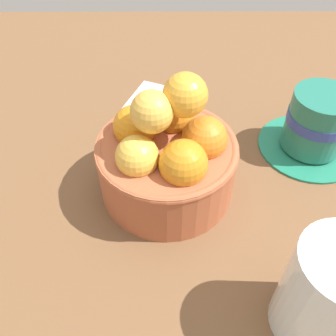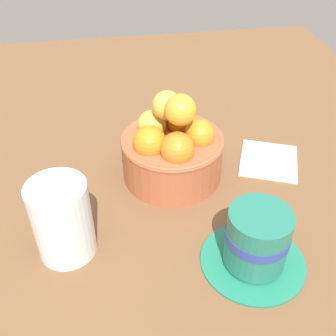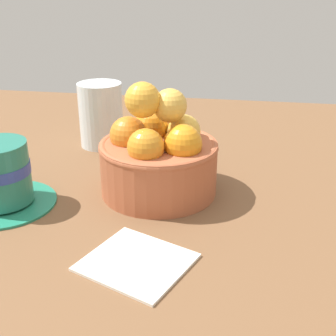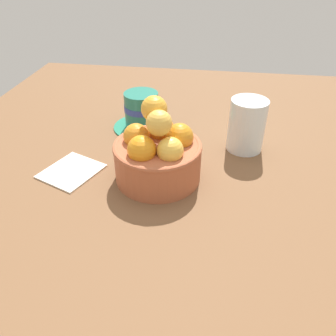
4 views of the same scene
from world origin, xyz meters
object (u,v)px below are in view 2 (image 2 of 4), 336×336
water_glass (62,220)px  coffee_cup (256,241)px  terracotta_bowl (172,148)px  folded_napkin (269,160)px

water_glass → coffee_cup: bearing=-104.7°
terracotta_bowl → folded_napkin: 16.68cm
terracotta_bowl → folded_napkin: (0.78, -15.96, -4.80)cm
folded_napkin → terracotta_bowl: bearing=92.8°
water_glass → folded_napkin: size_ratio=1.07×
water_glass → terracotta_bowl: bearing=-51.3°
terracotta_bowl → water_glass: (-12.40, 15.47, 0.09)cm
coffee_cup → folded_napkin: 21.41cm
coffee_cup → folded_napkin: bearing=-25.8°
terracotta_bowl → coffee_cup: 19.50cm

